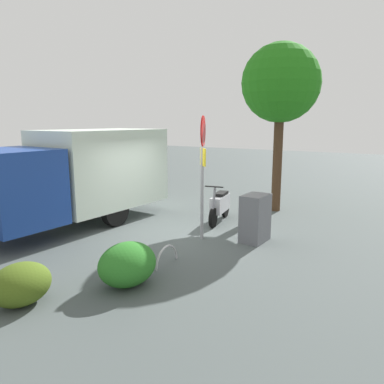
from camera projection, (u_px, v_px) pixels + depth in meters
name	position (u px, v px, depth m)	size (l,w,h in m)	color
ground_plane	(175.00, 233.00, 10.23)	(60.00, 60.00, 0.00)	#47504F
box_truck_near	(75.00, 173.00, 10.67)	(7.10, 2.50, 2.77)	black
motorcycle	(220.00, 205.00, 11.27)	(1.80, 0.65, 1.20)	black
stop_sign	(203.00, 158.00, 9.29)	(0.71, 0.33, 3.16)	#9E9EA3
street_tree	(281.00, 84.00, 11.99)	(2.54, 2.54, 5.50)	#47301E
utility_cabinet	(255.00, 218.00, 9.41)	(0.79, 0.55, 1.21)	slate
bike_rack_hoop	(167.00, 264.00, 7.97)	(0.85, 0.85, 0.05)	#B7B7BC
shrub_near_sign	(127.00, 264.00, 6.90)	(1.19, 0.97, 0.81)	#2A7324
shrub_mid_verge	(21.00, 284.00, 6.18)	(1.04, 0.85, 0.71)	#465D19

